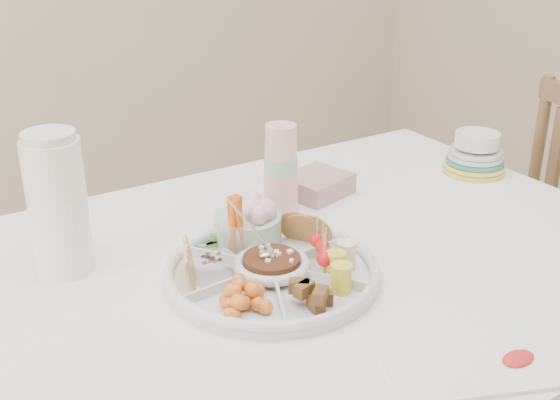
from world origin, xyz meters
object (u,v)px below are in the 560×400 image
chair (513,268)px  plate_stack (476,153)px  party_tray (272,268)px  thermos (57,202)px

chair → plate_stack: (-0.13, 0.06, 0.33)m
plate_stack → party_tray: bearing=-165.2°
chair → thermos: (-1.13, 0.11, 0.42)m
chair → plate_stack: chair is taller
party_tray → thermos: (-0.30, 0.23, 0.11)m
party_tray → plate_stack: plate_stack is taller
party_tray → thermos: 0.40m
chair → party_tray: bearing=-158.8°
chair → party_tray: chair is taller
party_tray → plate_stack: bearing=14.8°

